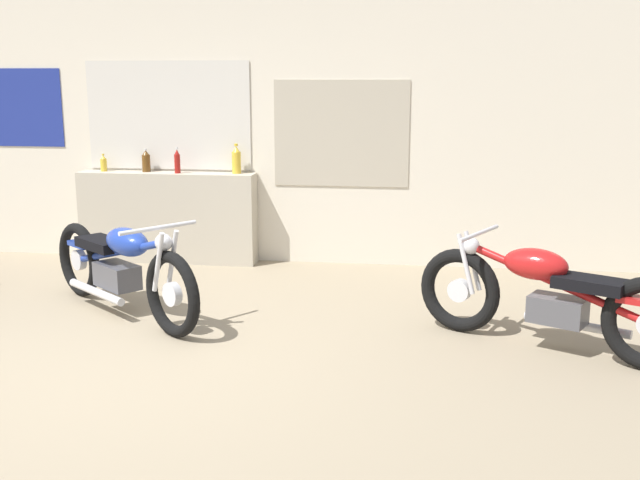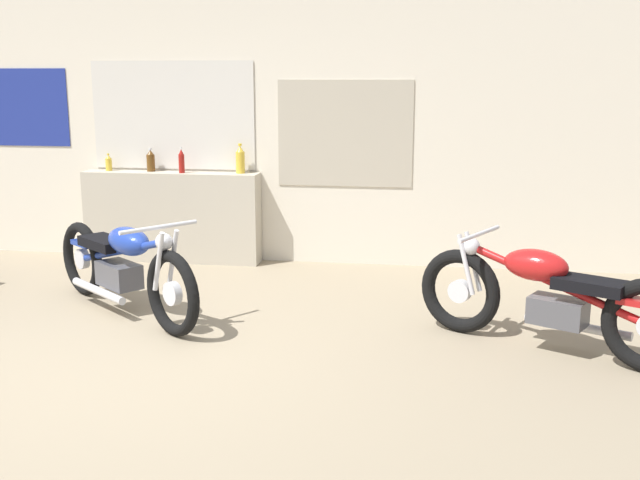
# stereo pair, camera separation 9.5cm
# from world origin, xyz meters

# --- Properties ---
(ground_plane) EXTENTS (24.00, 24.00, 0.00)m
(ground_plane) POSITION_xyz_m (0.00, 0.00, 0.00)
(ground_plane) COLOR gray
(wall_back) EXTENTS (10.00, 0.07, 2.80)m
(wall_back) POSITION_xyz_m (-0.02, 3.10, 1.40)
(wall_back) COLOR beige
(wall_back) RESTS_ON ground_plane
(sill_counter) EXTENTS (1.83, 0.28, 0.92)m
(sill_counter) POSITION_xyz_m (-0.51, 2.92, 0.46)
(sill_counter) COLOR #B7AD99
(sill_counter) RESTS_ON ground_plane
(bottle_leftmost) EXTENTS (0.07, 0.07, 0.18)m
(bottle_leftmost) POSITION_xyz_m (-1.18, 2.94, 1.00)
(bottle_leftmost) COLOR gold
(bottle_leftmost) RESTS_ON sill_counter
(bottle_left_center) EXTENTS (0.08, 0.08, 0.24)m
(bottle_left_center) POSITION_xyz_m (-0.73, 2.96, 1.03)
(bottle_left_center) COLOR #5B3814
(bottle_left_center) RESTS_ON sill_counter
(bottle_center) EXTENTS (0.06, 0.06, 0.26)m
(bottle_center) POSITION_xyz_m (-0.37, 2.88, 1.04)
(bottle_center) COLOR maroon
(bottle_center) RESTS_ON sill_counter
(bottle_right_center) EXTENTS (0.09, 0.09, 0.30)m
(bottle_right_center) POSITION_xyz_m (0.22, 2.95, 1.06)
(bottle_right_center) COLOR gold
(bottle_right_center) RESTS_ON sill_counter
(motorcycle_blue) EXTENTS (1.71, 1.38, 0.81)m
(motorcycle_blue) POSITION_xyz_m (-0.29, 1.14, 0.40)
(motorcycle_blue) COLOR black
(motorcycle_blue) RESTS_ON ground_plane
(motorcycle_red) EXTENTS (1.79, 1.05, 0.78)m
(motorcycle_red) POSITION_xyz_m (2.97, 0.78, 0.39)
(motorcycle_red) COLOR black
(motorcycle_red) RESTS_ON ground_plane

